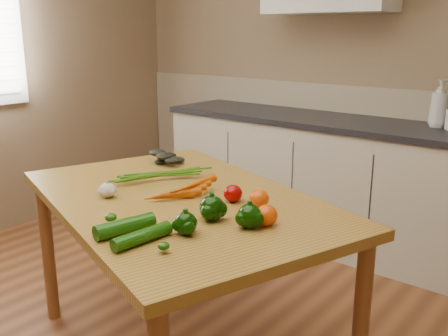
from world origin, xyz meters
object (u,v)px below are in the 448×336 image
soap_bottle_a (439,104)px  pepper_c (186,224)px  zucchini_a (142,236)px  leafy_greens (170,154)px  table (179,216)px  tomato_b (259,199)px  garlic_bulb (107,190)px  tomato_c (266,215)px  zucchini_b (125,226)px  tomato_a (233,193)px  carrot_bunch (176,183)px  pepper_a (212,208)px  pepper_b (249,216)px

soap_bottle_a → pepper_c: soap_bottle_a is taller
zucchini_a → leafy_greens: bearing=129.7°
table → tomato_b: (0.35, 0.10, 0.13)m
leafy_greens → tomato_b: 0.80m
leafy_greens → zucchini_a: size_ratio=0.95×
garlic_bulb → tomato_c: tomato_c is taller
leafy_greens → pepper_c: bearing=-42.0°
table → garlic_bulb: garlic_bulb is taller
pepper_c → table: bearing=137.8°
garlic_bulb → tomato_c: bearing=12.8°
tomato_c → zucchini_b: 0.50m
leafy_greens → tomato_a: size_ratio=2.72×
carrot_bunch → pepper_c: 0.49m
carrot_bunch → tomato_b: (0.40, 0.06, -0.00)m
carrot_bunch → tomato_a: (0.28, 0.05, -0.00)m
tomato_c → pepper_a: bearing=-155.2°
soap_bottle_a → pepper_b: 1.90m
table → pepper_a: size_ratio=18.33×
carrot_bunch → leafy_greens: (-0.35, 0.32, 0.02)m
carrot_bunch → zucchini_a: bearing=-38.5°
tomato_c → zucchini_a: tomato_c is taller
table → pepper_a: 0.35m
table → carrot_bunch: 0.14m
soap_bottle_a → garlic_bulb: bearing=99.5°
soap_bottle_a → tomato_c: soap_bottle_a is taller
zucchini_a → tomato_b: bearing=79.5°
table → carrot_bunch: bearing=159.7°
tomato_a → table: bearing=-158.4°
carrot_bunch → zucchini_b: size_ratio=1.26×
soap_bottle_a → carrot_bunch: size_ratio=1.06×
table → soap_bottle_a: size_ratio=5.84×
carrot_bunch → zucchini_b: carrot_bunch is taller
garlic_bulb → pepper_c: bearing=-9.1°
zucchini_a → pepper_a: bearing=81.9°
table → garlic_bulb: 0.32m
soap_bottle_a → pepper_a: soap_bottle_a is taller
carrot_bunch → pepper_c: bearing=-23.0°
leafy_greens → pepper_a: bearing=-34.8°
soap_bottle_a → zucchini_a: soap_bottle_a is taller
carrot_bunch → pepper_a: pepper_a is taller
table → tomato_b: bearing=35.0°
pepper_c → zucchini_b: bearing=-142.0°
garlic_bulb → pepper_b: bearing=8.6°
pepper_a → zucchini_a: bearing=-98.1°
soap_bottle_a → tomato_b: soap_bottle_a is taller
table → pepper_c: pepper_c is taller
pepper_a → zucchini_b: size_ratio=0.43×
tomato_c → pepper_b: bearing=-119.1°
tomato_a → tomato_b: 0.12m
tomato_a → tomato_c: size_ratio=0.95×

